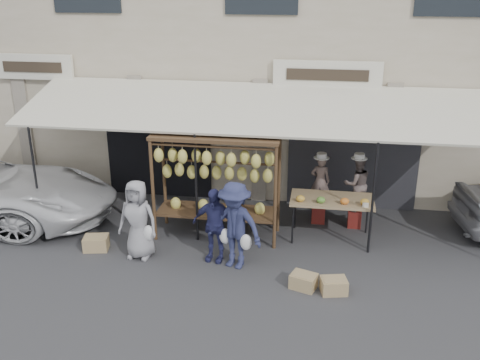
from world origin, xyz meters
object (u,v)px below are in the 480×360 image
object	(u,v)px
banana_rack	(216,166)
customer_left	(138,220)
crate_near_b	(334,286)
crate_near_a	(304,281)
produce_table	(332,201)
crate_far	(96,243)
vendor_left	(320,181)
customer_mid	(214,225)
customer_right	(235,226)
vendor_right	(357,184)

from	to	relation	value
banana_rack	customer_left	xyz separation A→B (m)	(-1.33, -1.10, -0.78)
crate_near_b	crate_near_a	bearing A→B (deg)	172.54
banana_rack	crate_near_a	world-z (taller)	banana_rack
crate_near_a	produce_table	bearing A→B (deg)	77.17
crate_near_a	crate_far	size ratio (longest dim) A/B	0.93
vendor_left	crate_far	xyz separation A→B (m)	(-4.40, -2.03, -0.84)
banana_rack	crate_far	distance (m)	2.87
customer_mid	customer_right	bearing A→B (deg)	-13.33
vendor_left	customer_left	size ratio (longest dim) A/B	0.72
banana_rack	crate_near_a	bearing A→B (deg)	-42.39
vendor_right	crate_near_b	distance (m)	2.93
customer_mid	crate_near_b	size ratio (longest dim) A/B	3.37
vendor_right	crate_near_b	world-z (taller)	vendor_right
banana_rack	vendor_right	xyz separation A→B (m)	(2.90, 0.94, -0.56)
customer_left	crate_near_b	world-z (taller)	customer_left
customer_mid	crate_near_a	world-z (taller)	customer_mid
crate_near_b	vendor_right	bearing A→B (deg)	80.63
crate_near_b	customer_left	bearing A→B (deg)	169.22
crate_far	crate_near_a	bearing A→B (deg)	-10.45
vendor_left	crate_near_b	bearing A→B (deg)	98.98
customer_mid	crate_far	distance (m)	2.52
vendor_left	vendor_right	size ratio (longest dim) A/B	0.93
crate_near_a	crate_far	bearing A→B (deg)	169.55
produce_table	customer_left	size ratio (longest dim) A/B	1.07
vendor_left	customer_right	xyz separation A→B (m)	(-1.53, -2.24, -0.13)
produce_table	customer_mid	xyz separation A→B (m)	(-2.22, -1.25, -0.12)
vendor_right	customer_mid	world-z (taller)	vendor_right
customer_left	crate_near_a	world-z (taller)	customer_left
produce_table	vendor_left	size ratio (longest dim) A/B	1.49
crate_near_b	crate_far	size ratio (longest dim) A/B	0.93
vendor_right	customer_mid	size ratio (longest dim) A/B	0.82
produce_table	customer_right	bearing A→B (deg)	-141.18
crate_near_b	crate_far	xyz separation A→B (m)	(-4.74, 0.85, 0.01)
customer_left	customer_right	bearing A→B (deg)	2.55
customer_right	crate_far	xyz separation A→B (m)	(-2.88, 0.21, -0.71)
banana_rack	customer_left	size ratio (longest dim) A/B	1.63
customer_left	crate_far	distance (m)	1.18
vendor_left	crate_far	size ratio (longest dim) A/B	2.39
banana_rack	produce_table	size ratio (longest dim) A/B	1.53
banana_rack	customer_left	distance (m)	1.89
vendor_left	crate_near_b	world-z (taller)	vendor_left
vendor_right	customer_right	size ratio (longest dim) A/B	0.72
produce_table	vendor_right	bearing A→B (deg)	52.45
vendor_left	customer_mid	size ratio (longest dim) A/B	0.77
vendor_left	banana_rack	bearing A→B (deg)	28.97
customer_right	crate_near_b	size ratio (longest dim) A/B	3.86
vendor_right	customer_right	world-z (taller)	customer_right
produce_table	customer_left	distance (m)	3.94
vendor_right	crate_near_a	world-z (taller)	vendor_right
customer_left	crate_near_b	xyz separation A→B (m)	(3.77, -0.72, -0.66)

